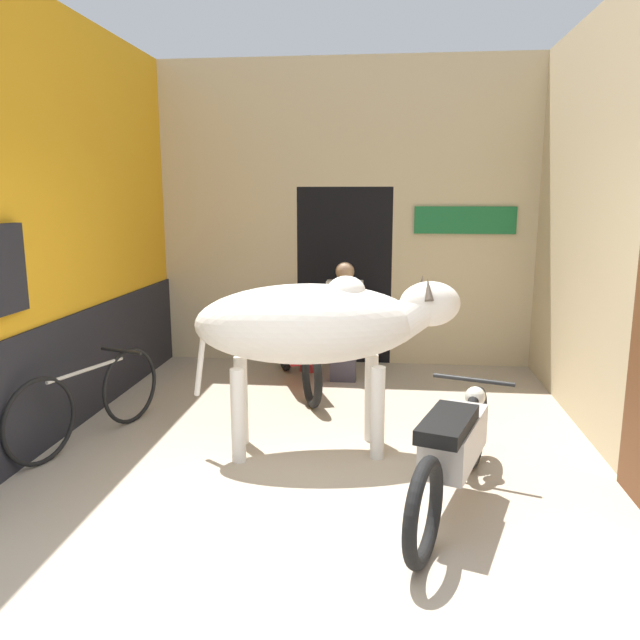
{
  "coord_description": "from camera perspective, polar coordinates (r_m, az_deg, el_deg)",
  "views": [
    {
      "loc": [
        0.51,
        -3.11,
        2.02
      ],
      "look_at": [
        -0.04,
        1.97,
        1.0
      ],
      "focal_mm": 35.0,
      "sensor_mm": 36.0,
      "label": 1
    }
  ],
  "objects": [
    {
      "name": "ground_plane",
      "position": [
        3.74,
        -2.8,
        -21.46
      ],
      "size": [
        30.0,
        30.0,
        0.0
      ],
      "primitive_type": "plane",
      "color": "tan"
    },
    {
      "name": "plastic_stool",
      "position": [
        7.31,
        -1.04,
        -2.75
      ],
      "size": [
        0.3,
        0.3,
        0.48
      ],
      "color": "red",
      "rests_on": "ground_plane"
    },
    {
      "name": "bicycle",
      "position": [
        5.56,
        -20.33,
        -6.93
      ],
      "size": [
        0.63,
        1.61,
        0.7
      ],
      "color": "black",
      "rests_on": "ground_plane"
    },
    {
      "name": "wall_left_shopfront",
      "position": [
        6.0,
        -22.11,
        7.74
      ],
      "size": [
        0.25,
        4.39,
        3.6
      ],
      "color": "orange",
      "rests_on": "ground_plane"
    },
    {
      "name": "motorcycle_far",
      "position": [
        6.67,
        -2.12,
        -2.65
      ],
      "size": [
        0.84,
        1.88,
        0.74
      ],
      "color": "black",
      "rests_on": "ground_plane"
    },
    {
      "name": "motorcycle_near",
      "position": [
        4.2,
        12.15,
        -11.3
      ],
      "size": [
        0.82,
        1.95,
        0.74
      ],
      "color": "black",
      "rests_on": "ground_plane"
    },
    {
      "name": "wall_back_with_doorway",
      "position": [
        7.78,
        2.43,
        7.56
      ],
      "size": [
        4.46,
        0.93,
        3.6
      ],
      "color": "#C6B289",
      "rests_on": "ground_plane"
    },
    {
      "name": "wall_right_with_door",
      "position": [
        5.56,
        25.39,
        7.62
      ],
      "size": [
        0.22,
        4.39,
        3.6
      ],
      "color": "#C6B289",
      "rests_on": "ground_plane"
    },
    {
      "name": "cow",
      "position": [
        4.86,
        -0.14,
        -0.49
      ],
      "size": [
        2.12,
        0.94,
        1.42
      ],
      "color": "silver",
      "rests_on": "ground_plane"
    },
    {
      "name": "shopkeeper_seated",
      "position": [
        6.94,
        2.23,
        0.2
      ],
      "size": [
        0.4,
        0.33,
        1.31
      ],
      "color": "#3D3842",
      "rests_on": "ground_plane"
    }
  ]
}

